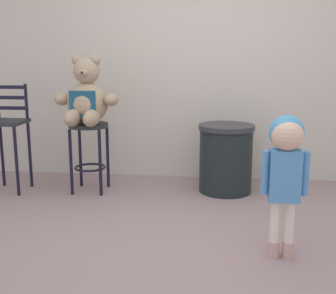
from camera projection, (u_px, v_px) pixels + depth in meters
ground_plane at (189, 248)px, 3.11m from camera, size 24.00×24.00×0.00m
building_wall at (203, 27)px, 4.77m from camera, size 7.32×0.30×3.37m
bar_stool_with_teddy at (89, 143)px, 4.36m from camera, size 0.40×0.40×0.71m
teddy_bear at (87, 99)px, 4.23m from camera, size 0.64×0.57×0.68m
child_walking at (286, 156)px, 2.83m from camera, size 0.31×0.25×0.99m
trash_bin at (226, 158)px, 4.37m from camera, size 0.57×0.57×0.70m
bar_chair_empty at (8, 129)px, 4.36m from camera, size 0.36×0.36×1.09m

